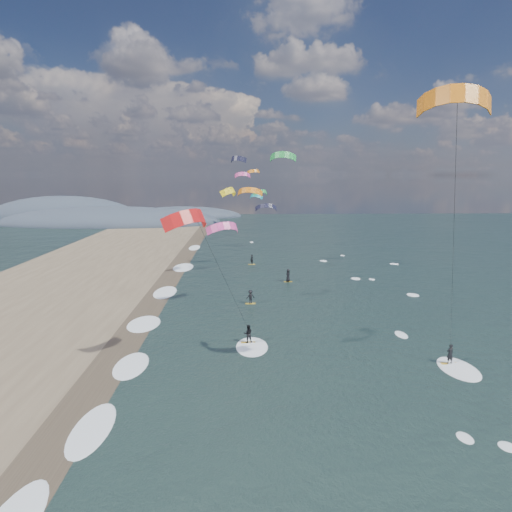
{
  "coord_description": "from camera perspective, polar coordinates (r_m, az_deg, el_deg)",
  "views": [
    {
      "loc": [
        -2.24,
        -23.61,
        13.75
      ],
      "look_at": [
        -1.0,
        12.0,
        7.0
      ],
      "focal_mm": 30.0,
      "sensor_mm": 36.0,
      "label": 1
    }
  ],
  "objects": [
    {
      "name": "kitesurfer_near_a",
      "position": [
        27.19,
        25.27,
        10.19
      ],
      "size": [
        7.61,
        8.7,
        18.79
      ],
      "color": "gold",
      "rests_on": "ground"
    },
    {
      "name": "ground",
      "position": [
        27.41,
        3.14,
        -19.39
      ],
      "size": [
        260.0,
        260.0,
        0.0
      ],
      "primitive_type": "plane",
      "color": "black",
      "rests_on": "ground"
    },
    {
      "name": "kitesurfer_near_b",
      "position": [
        30.12,
        -5.33,
        -1.11
      ],
      "size": [
        6.78,
        9.08,
        12.35
      ],
      "color": "gold",
      "rests_on": "ground"
    },
    {
      "name": "far_kitesurfers",
      "position": [
        53.62,
        1.33,
        -3.25
      ],
      "size": [
        6.26,
        21.59,
        1.7
      ],
      "color": "gold",
      "rests_on": "ground"
    },
    {
      "name": "bg_kite_field",
      "position": [
        77.3,
        -0.31,
        9.3
      ],
      "size": [
        10.19,
        73.39,
        9.7
      ],
      "color": "#D83F8C",
      "rests_on": "ground"
    },
    {
      "name": "wet_sand_strip",
      "position": [
        37.6,
        -17.23,
        -11.22
      ],
      "size": [
        3.0,
        240.0,
        0.0
      ],
      "primitive_type": "cube",
      "color": "#382D23",
      "rests_on": "ground"
    },
    {
      "name": "shoreline_surf",
      "position": [
        41.64,
        -13.91,
        -8.88
      ],
      "size": [
        2.4,
        79.4,
        0.11
      ],
      "color": "white",
      "rests_on": "ground"
    },
    {
      "name": "coastal_hills",
      "position": [
        138.88,
        -19.91,
        4.4
      ],
      "size": [
        80.0,
        41.0,
        15.0
      ],
      "color": "#3D4756",
      "rests_on": "ground"
    }
  ]
}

